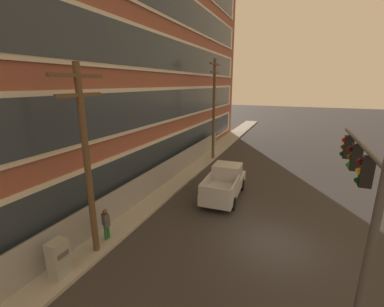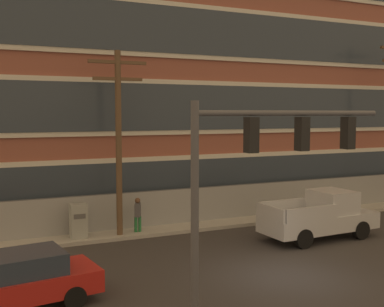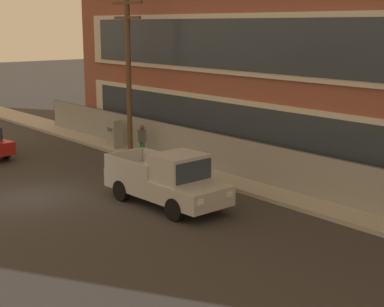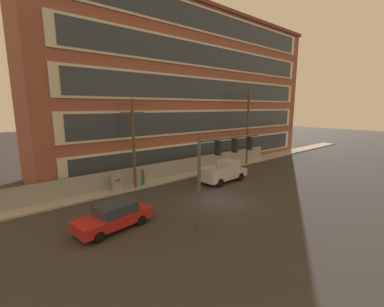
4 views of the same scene
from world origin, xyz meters
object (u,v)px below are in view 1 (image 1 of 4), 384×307
(pickup_truck_silver, at_px, (225,183))
(utility_pole_near_corner, at_px, (86,156))
(traffic_signal_mast, at_px, (360,190))
(electrical_cabinet, at_px, (59,260))
(pedestrian_near_cabinet, at_px, (106,223))
(utility_pole_midblock, at_px, (214,106))

(pickup_truck_silver, xyz_separation_m, utility_pole_near_corner, (-7.94, 3.66, 3.53))
(traffic_signal_mast, relative_size, electrical_cabinet, 3.55)
(pickup_truck_silver, distance_m, pedestrian_near_cabinet, 8.03)
(pickup_truck_silver, xyz_separation_m, utility_pole_midblock, (7.90, 3.39, 4.28))
(traffic_signal_mast, height_order, electrical_cabinet, traffic_signal_mast)
(utility_pole_midblock, height_order, pedestrian_near_cabinet, utility_pole_midblock)
(pickup_truck_silver, relative_size, pedestrian_near_cabinet, 3.17)
(utility_pole_midblock, height_order, electrical_cabinet, utility_pole_midblock)
(pickup_truck_silver, height_order, utility_pole_midblock, utility_pole_midblock)
(traffic_signal_mast, bearing_deg, pickup_truck_silver, 40.66)
(pedestrian_near_cabinet, bearing_deg, utility_pole_near_corner, -171.00)
(utility_pole_midblock, bearing_deg, traffic_signal_mast, -147.80)
(pickup_truck_silver, distance_m, utility_pole_near_corner, 9.43)
(utility_pole_midblock, bearing_deg, pedestrian_near_cabinet, 178.43)
(utility_pole_near_corner, bearing_deg, traffic_signal_mast, -84.04)
(pickup_truck_silver, height_order, electrical_cabinet, pickup_truck_silver)
(traffic_signal_mast, xyz_separation_m, electrical_cabinet, (-2.74, 9.80, -3.39))
(utility_pole_midblock, relative_size, electrical_cabinet, 5.86)
(electrical_cabinet, relative_size, pedestrian_near_cabinet, 0.96)
(pedestrian_near_cabinet, bearing_deg, pickup_truck_silver, -28.22)
(utility_pole_near_corner, bearing_deg, pickup_truck_silver, -24.74)
(utility_pole_near_corner, relative_size, electrical_cabinet, 4.99)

